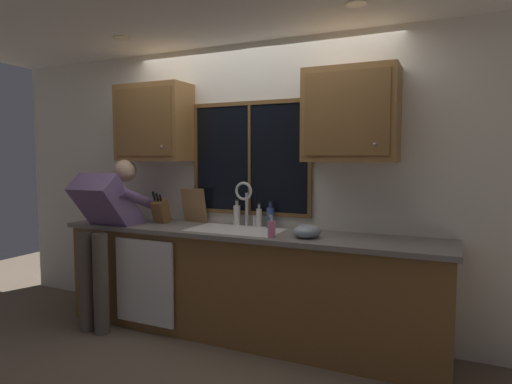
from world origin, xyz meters
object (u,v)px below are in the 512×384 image
person_standing (106,223)px  knife_block (161,212)px  bottle_amber_small (270,217)px  mixing_bowl (307,231)px  bottle_green_glass (237,215)px  bottle_tall_clear (259,217)px  soap_dispenser (271,229)px  cutting_board (194,205)px

person_standing → knife_block: person_standing is taller
bottle_amber_small → knife_block: bearing=-170.4°
person_standing → knife_block: (0.36, 0.33, 0.08)m
person_standing → bottle_amber_small: (1.39, 0.51, 0.07)m
person_standing → mixing_bowl: 1.84m
person_standing → bottle_green_glass: (1.07, 0.51, 0.07)m
bottle_tall_clear → soap_dispenser: bearing=-55.2°
person_standing → knife_block: size_ratio=4.71×
bottle_green_glass → bottle_tall_clear: (0.21, 0.01, -0.01)m
soap_dispenser → bottle_amber_small: bearing=113.8°
knife_block → person_standing: bearing=-136.7°
cutting_board → bottle_amber_small: 0.79m
cutting_board → person_standing: bearing=-140.3°
bottle_tall_clear → bottle_amber_small: 0.12m
knife_block → cutting_board: 0.31m
mixing_bowl → bottle_amber_small: (-0.43, 0.31, 0.05)m
bottle_amber_small → bottle_tall_clear: bearing=173.0°
person_standing → bottle_tall_clear: bearing=22.3°
knife_block → bottle_green_glass: knife_block is taller
cutting_board → knife_block: bearing=-145.9°
soap_dispenser → bottle_green_glass: 0.66m
bottle_tall_clear → mixing_bowl: bearing=-30.5°
person_standing → soap_dispenser: person_standing is taller
knife_block → cutting_board: cutting_board is taller
person_standing → bottle_green_glass: size_ratio=6.37×
bottle_green_glass → soap_dispenser: bearing=-39.0°
person_standing → soap_dispenser: bearing=3.4°
bottle_tall_clear → bottle_amber_small: size_ratio=0.92×
person_standing → mixing_bowl: bearing=6.2°
person_standing → mixing_bowl: (1.83, 0.20, 0.02)m
mixing_bowl → bottle_tall_clear: 0.64m
soap_dispenser → person_standing: bearing=-176.6°
bottle_green_glass → bottle_tall_clear: bottle_green_glass is taller
mixing_bowl → bottle_tall_clear: size_ratio=1.01×
cutting_board → bottle_tall_clear: 0.67m
mixing_bowl → bottle_tall_clear: (-0.55, 0.32, 0.04)m
knife_block → mixing_bowl: knife_block is taller
person_standing → bottle_tall_clear: (1.28, 0.52, 0.06)m
person_standing → bottle_green_glass: bearing=25.6°
cutting_board → bottle_amber_small: cutting_board is taller
knife_block → bottle_tall_clear: size_ratio=1.51×
bottle_amber_small → bottle_green_glass: bearing=-179.9°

